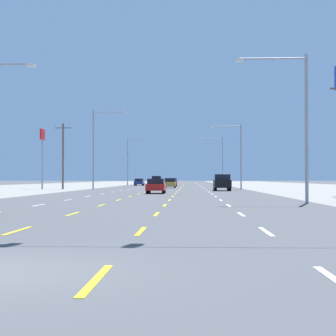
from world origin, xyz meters
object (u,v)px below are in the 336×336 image
(streetlight_right_row_1, at_px, (238,151))
(streetlight_left_row_2, at_px, (130,158))
(suv_far_right_mid, at_px, (222,182))
(streetlight_left_row_1, at_px, (97,143))
(sedan_center_turn_near, at_px, (156,186))
(streetlight_right_row_2, at_px, (220,157))
(streetlight_right_row_0, at_px, (298,116))
(suv_inner_left_farther, at_px, (157,181))
(hatchback_center_turn_midfar, at_px, (170,183))
(hatchback_center_turn_far, at_px, (172,182))
(pole_sign_left_row_2, at_px, (42,144))
(sedan_far_left_farthest, at_px, (139,182))

(streetlight_right_row_1, relative_size, streetlight_left_row_2, 0.88)
(suv_far_right_mid, distance_m, streetlight_left_row_1, 19.55)
(sedan_center_turn_near, distance_m, streetlight_right_row_2, 64.87)
(sedan_center_turn_near, distance_m, streetlight_left_row_1, 23.94)
(streetlight_right_row_0, bearing_deg, streetlight_left_row_2, 102.81)
(suv_inner_left_farther, bearing_deg, hatchback_center_turn_midfar, -81.97)
(hatchback_center_turn_far, distance_m, streetlight_left_row_1, 30.83)
(streetlight_left_row_1, xyz_separation_m, streetlight_right_row_1, (19.36, 0.00, -1.12))
(streetlight_left_row_1, bearing_deg, streetlight_right_row_1, 0.00)
(streetlight_left_row_2, bearing_deg, pole_sign_left_row_2, -99.57)
(suv_far_right_mid, xyz_separation_m, streetlight_left_row_2, (-16.77, 51.26, 4.80))
(suv_far_right_mid, height_order, sedan_far_left_farthest, suv_far_right_mid)
(sedan_center_turn_near, height_order, hatchback_center_turn_midfar, hatchback_center_turn_midfar)
(hatchback_center_turn_midfar, bearing_deg, sedan_far_left_farthest, 105.50)
(pole_sign_left_row_2, xyz_separation_m, streetlight_left_row_1, (7.36, 0.74, 0.16))
(hatchback_center_turn_far, xyz_separation_m, pole_sign_left_row_2, (-16.94, -29.51, 5.37))
(hatchback_center_turn_midfar, xyz_separation_m, streetlight_left_row_1, (-9.77, -10.97, 5.54))
(streetlight_right_row_2, bearing_deg, streetlight_left_row_1, -114.34)
(pole_sign_left_row_2, relative_size, streetlight_right_row_1, 0.93)
(suv_far_right_mid, bearing_deg, streetlight_left_row_2, 108.12)
(streetlight_left_row_2, bearing_deg, streetlight_left_row_1, -89.94)
(sedan_far_left_farthest, xyz_separation_m, pole_sign_left_row_2, (-9.91, -37.75, 5.40))
(suv_inner_left_farther, height_order, streetlight_right_row_1, streetlight_right_row_1)
(sedan_center_turn_near, relative_size, streetlight_left_row_2, 0.45)
(pole_sign_left_row_2, bearing_deg, suv_inner_left_farther, 70.22)
(pole_sign_left_row_2, bearing_deg, streetlight_right_row_0, -57.50)
(streetlight_right_row_0, height_order, streetlight_left_row_2, streetlight_left_row_2)
(hatchback_center_turn_midfar, bearing_deg, suv_inner_left_farther, 98.03)
(streetlight_left_row_2, bearing_deg, sedan_far_left_farthest, -65.28)
(hatchback_center_turn_far, height_order, sedan_far_left_farthest, hatchback_center_turn_far)
(hatchback_center_turn_midfar, bearing_deg, streetlight_right_row_2, 73.27)
(sedan_far_left_farthest, height_order, pole_sign_left_row_2, pole_sign_left_row_2)
(suv_far_right_mid, height_order, streetlight_right_row_1, streetlight_right_row_1)
(streetlight_left_row_2, xyz_separation_m, streetlight_right_row_2, (19.34, 0.00, 0.21))
(hatchback_center_turn_midfar, xyz_separation_m, pole_sign_left_row_2, (-17.13, -11.71, 5.37))
(sedan_far_left_farthest, relative_size, streetlight_left_row_2, 0.45)
(streetlight_right_row_1, distance_m, streetlight_right_row_2, 42.66)
(streetlight_left_row_2, distance_m, streetlight_right_row_2, 19.34)
(pole_sign_left_row_2, relative_size, streetlight_left_row_1, 0.76)
(streetlight_right_row_2, bearing_deg, streetlight_right_row_0, -89.97)
(sedan_center_turn_near, height_order, sedan_far_left_farthest, same)
(sedan_far_left_farthest, bearing_deg, streetlight_right_row_2, 18.61)
(hatchback_center_turn_midfar, distance_m, streetlight_left_row_1, 15.70)
(suv_inner_left_farther, distance_m, streetlight_right_row_0, 80.63)
(hatchback_center_turn_midfar, xyz_separation_m, streetlight_left_row_2, (-9.82, 31.68, 5.04))
(hatchback_center_turn_far, bearing_deg, suv_far_right_mid, -79.17)
(sedan_center_turn_near, bearing_deg, streetlight_left_row_1, 114.05)
(sedan_far_left_farthest, bearing_deg, suv_far_right_mid, -72.74)
(suv_inner_left_farther, bearing_deg, streetlight_right_row_1, -70.22)
(pole_sign_left_row_2, bearing_deg, suv_far_right_mid, -18.11)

